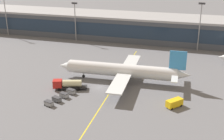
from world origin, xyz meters
TOP-DOWN VIEW (x-y plane):
  - ground_plane at (0.00, 0.00)m, footprint 700.00×700.00m
  - apron_lead_in_line at (4.25, 2.00)m, footprint 2.09×79.99m
  - terminal_building at (8.30, 62.62)m, footprint 200.48×21.47m
  - main_airliner at (5.73, 7.07)m, footprint 45.58×36.07m
  - fuel_tanker at (-9.32, -4.29)m, footprint 11.04×5.76m
  - crew_van at (24.59, -6.90)m, footprint 4.86×5.16m
  - baggage_cart_0 at (-9.88, -16.22)m, footprint 2.99×2.27m
  - baggage_cart_1 at (-8.93, -13.16)m, footprint 2.99×2.27m
  - baggage_cart_2 at (-7.98, -10.10)m, footprint 2.99×2.27m
  - baggage_cart_3 at (-7.03, -7.05)m, footprint 2.99×2.27m
  - apron_light_mast_0 at (29.48, 50.66)m, footprint 2.80×0.50m
  - apron_light_mast_1 at (-29.48, 50.66)m, footprint 2.80×0.50m
  - apron_light_mast_2 at (-68.79, 50.66)m, footprint 2.80×0.50m

SIDE VIEW (x-z plane):
  - ground_plane at x=0.00m, z-range 0.00..0.00m
  - apron_lead_in_line at x=4.25m, z-range 0.00..0.01m
  - baggage_cart_0 at x=-9.88m, z-range 0.04..1.52m
  - baggage_cart_1 at x=-8.93m, z-range 0.04..1.52m
  - baggage_cart_2 at x=-7.98m, z-range 0.04..1.52m
  - baggage_cart_3 at x=-7.03m, z-range 0.04..1.52m
  - crew_van at x=24.59m, z-range 0.16..2.46m
  - fuel_tanker at x=-9.32m, z-range 0.12..3.37m
  - main_airliner at x=5.73m, z-range -2.09..10.03m
  - terminal_building at x=8.30m, z-range 0.02..12.31m
  - apron_light_mast_1 at x=-29.48m, z-range 1.89..20.97m
  - apron_light_mast_2 at x=-68.79m, z-range 1.94..23.25m
  - apron_light_mast_0 at x=29.48m, z-range 1.95..23.38m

